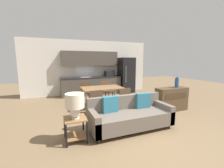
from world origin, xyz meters
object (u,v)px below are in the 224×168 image
object	(u,v)px
refrigerator	(126,75)
dining_chair_near_right	(123,98)
dining_chair_far_left	(85,91)
side_table	(75,125)
couch	(129,115)
vase	(177,82)
dining_chair_far_right	(106,90)
dining_table	(102,89)
credenza	(171,99)
dining_chair_near_left	(95,101)
table_lamp	(75,103)

from	to	relation	value
refrigerator	dining_chair_near_right	xyz separation A→B (m)	(-1.56, -2.82, -0.46)
dining_chair_far_left	side_table	bearing A→B (deg)	-98.50
couch	side_table	xyz separation A→B (m)	(-1.37, -0.12, 0.01)
dining_chair_far_left	refrigerator	bearing A→B (deg)	33.02
vase	dining_chair_far_right	distance (m)	2.79
dining_table	dining_chair_far_left	world-z (taller)	dining_chair_far_left
vase	dining_table	bearing A→B (deg)	151.55
vase	side_table	bearing A→B (deg)	-167.09
credenza	dining_chair_far_right	xyz separation A→B (m)	(-1.63, 2.06, 0.07)
dining_chair_near_right	dining_chair_far_right	world-z (taller)	same
dining_table	dining_chair_near_right	bearing A→B (deg)	-59.15
vase	dining_chair_near_right	distance (m)	1.95
dining_chair_far_right	couch	bearing A→B (deg)	-105.40
couch	vase	bearing A→B (deg)	17.57
dining_table	dining_chair_near_left	xyz separation A→B (m)	(-0.47, -0.76, -0.20)
credenza	refrigerator	bearing A→B (deg)	90.93
refrigerator	table_lamp	xyz separation A→B (m)	(-3.30, -4.12, -0.08)
couch	credenza	size ratio (longest dim) A/B	1.83
vase	refrigerator	bearing A→B (deg)	94.61
credenza	vase	xyz separation A→B (m)	(0.21, 0.02, 0.56)
couch	side_table	distance (m)	1.37
side_table	dining_table	bearing A→B (deg)	58.37
dining_chair_far_left	credenza	bearing A→B (deg)	-32.23
credenza	dining_chair_far_right	world-z (taller)	dining_chair_far_right
couch	side_table	bearing A→B (deg)	-174.97
dining_chair_near_right	dining_chair_far_left	world-z (taller)	same
dining_chair_near_right	side_table	bearing A→B (deg)	32.12
dining_chair_near_left	dining_chair_far_left	distance (m)	1.58
dining_table	dining_chair_near_left	bearing A→B (deg)	-121.70
vase	dining_chair_near_left	world-z (taller)	vase
dining_chair_near_right	dining_chair_far_right	bearing A→B (deg)	-93.52
side_table	vase	bearing A→B (deg)	12.91
table_lamp	dining_chair_near_left	bearing A→B (deg)	59.10
dining_chair_near_left	dining_chair_far_left	bearing A→B (deg)	-90.29
table_lamp	credenza	distance (m)	3.48
refrigerator	dining_chair_far_left	world-z (taller)	refrigerator
refrigerator	vase	world-z (taller)	refrigerator
couch	dining_chair_near_left	xyz separation A→B (m)	(-0.56, 1.19, 0.14)
dining_chair_far_right	table_lamp	bearing A→B (deg)	-128.72
refrigerator	dining_chair_near_right	bearing A→B (deg)	-118.97
dining_chair_far_right	dining_chair_far_left	xyz separation A→B (m)	(-0.92, 0.03, 0.00)
table_lamp	dining_chair_near_left	distance (m)	1.60
dining_table	table_lamp	world-z (taller)	table_lamp
side_table	vase	distance (m)	3.72
dining_chair_near_left	refrigerator	bearing A→B (deg)	-131.89
dining_table	refrigerator	bearing A→B (deg)	44.96
dining_table	couch	world-z (taller)	couch
credenza	dining_chair_far_left	size ratio (longest dim) A/B	1.37
dining_chair_near_right	dining_chair_near_left	bearing A→B (deg)	-6.07
dining_chair_near_right	dining_table	bearing A→B (deg)	-63.17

